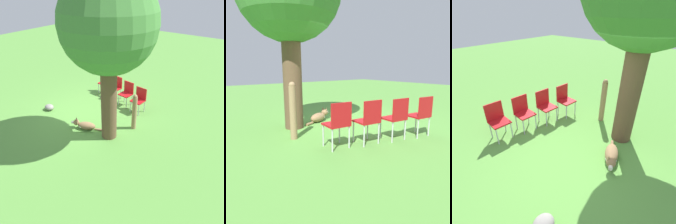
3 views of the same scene
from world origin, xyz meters
TOP-DOWN VIEW (x-y plane):
  - ground_plane at (0.00, 0.00)m, footprint 30.00×30.00m
  - oak_tree at (0.55, 1.29)m, footprint 2.49×2.49m
  - dog at (0.73, 0.41)m, footprint 0.53×1.00m
  - fence_post at (-0.26, 1.70)m, footprint 0.15×0.15m
  - red_chair_0 at (-1.83, -0.67)m, footprint 0.46×0.48m
  - red_chair_1 at (-1.66, -0.02)m, footprint 0.46×0.48m
  - red_chair_2 at (-1.48, 0.62)m, footprint 0.46×0.48m
  - red_chair_3 at (-1.31, 1.27)m, footprint 0.46×0.48m
  - garden_rock at (0.63, -1.51)m, footprint 0.30×0.36m

SIDE VIEW (x-z plane):
  - ground_plane at x=0.00m, z-range 0.00..0.00m
  - garden_rock at x=0.63m, z-range 0.00..0.22m
  - dog at x=0.73m, z-range -0.05..0.33m
  - red_chair_0 at x=-1.83m, z-range 0.08..1.00m
  - red_chair_1 at x=-1.66m, z-range 0.08..1.00m
  - red_chair_2 at x=-1.48m, z-range 0.08..1.00m
  - red_chair_3 at x=-1.31m, z-range 0.08..1.00m
  - fence_post at x=-0.26m, z-range 0.01..1.26m
  - oak_tree at x=0.55m, z-range 0.99..5.59m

